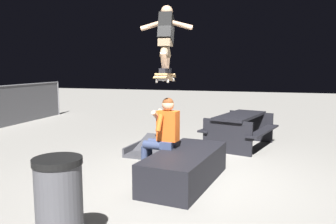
{
  "coord_description": "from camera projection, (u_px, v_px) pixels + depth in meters",
  "views": [
    {
      "loc": [
        -5.19,
        -1.11,
        1.84
      ],
      "look_at": [
        0.06,
        0.4,
        1.1
      ],
      "focal_mm": 35.97,
      "sensor_mm": 36.0,
      "label": 1
    }
  ],
  "objects": [
    {
      "name": "skater_airborne",
      "position": [
        166.0,
        36.0,
        5.58
      ],
      "size": [
        0.63,
        0.89,
        1.12
      ],
      "color": "black"
    },
    {
      "name": "ledge_box_main",
      "position": [
        185.0,
        167.0,
        5.35
      ],
      "size": [
        2.03,
        1.09,
        0.5
      ],
      "primitive_type": "cube",
      "rotation": [
        0.0,
        0.0,
        -0.14
      ],
      "color": "black",
      "rests_on": "ground"
    },
    {
      "name": "picnic_table_back",
      "position": [
        240.0,
        125.0,
        7.76
      ],
      "size": [
        2.0,
        1.76,
        0.75
      ],
      "color": "black",
      "rests_on": "ground"
    },
    {
      "name": "kicker_ramp",
      "position": [
        152.0,
        149.0,
        7.26
      ],
      "size": [
        1.3,
        0.89,
        0.39
      ],
      "color": "#38383D",
      "rests_on": "ground"
    },
    {
      "name": "ground_plane",
      "position": [
        191.0,
        180.0,
        5.49
      ],
      "size": [
        40.0,
        40.0,
        0.0
      ],
      "primitive_type": "plane",
      "color": "gray"
    },
    {
      "name": "trash_bin",
      "position": [
        59.0,
        209.0,
        3.18
      ],
      "size": [
        0.46,
        0.46,
        1.0
      ],
      "color": "#47474C",
      "rests_on": "ground"
    },
    {
      "name": "skateboard",
      "position": [
        165.0,
        78.0,
        5.62
      ],
      "size": [
        1.03,
        0.31,
        0.15
      ],
      "color": "#AD8451"
    },
    {
      "name": "person_sitting_on_ledge",
      "position": [
        162.0,
        133.0,
        5.6
      ],
      "size": [
        0.6,
        0.78,
        1.34
      ],
      "color": "#2D3856",
      "rests_on": "ground"
    }
  ]
}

